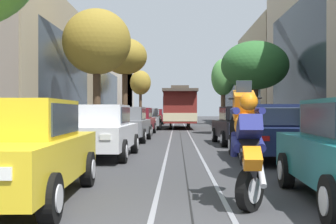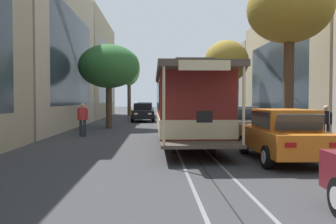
{
  "view_description": "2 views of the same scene",
  "coord_description": "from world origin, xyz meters",
  "px_view_note": "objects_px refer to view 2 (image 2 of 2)",
  "views": [
    {
      "loc": [
        -0.2,
        -3.93,
        1.41
      ],
      "look_at": [
        -0.69,
        19.44,
        1.34
      ],
      "focal_mm": 45.65,
      "sensor_mm": 36.0,
      "label": 1
    },
    {
      "loc": [
        1.32,
        44.73,
        1.87
      ],
      "look_at": [
        0.33,
        16.68,
        0.91
      ],
      "focal_mm": 37.9,
      "sensor_mm": 36.0,
      "label": 2
    }
  ],
  "objects_px": {
    "street_tree_kerb_right_near": "(129,69)",
    "parked_car_grey_fifth_left": "(235,123)",
    "street_tree_kerb_left_near": "(205,80)",
    "street_tree_kerb_left_mid": "(289,10)",
    "pedestrian_on_left_pavement": "(326,122)",
    "street_tree_kerb_left_second": "(227,62)",
    "cable_car_trolley": "(188,105)",
    "motorcycle_with_rider": "(160,107)",
    "fire_hydrant": "(132,113)",
    "street_tree_kerb_right_second": "(109,67)",
    "parked_car_orange_sixth_left": "(283,135)",
    "parked_car_navy_second_right": "(145,110)",
    "parked_car_black_mid_right": "(143,112)",
    "parked_car_teal_near_right": "(145,109)",
    "parked_car_grey_mid_left": "(202,113)",
    "pedestrian_on_right_pavement": "(83,118)",
    "parked_car_yellow_near_left": "(189,109)",
    "parked_car_maroon_fourth_left": "(213,116)",
    "parked_car_white_second_left": "(193,110)"
  },
  "relations": [
    {
      "from": "parked_car_maroon_fourth_left",
      "to": "parked_car_grey_fifth_left",
      "type": "xyz_separation_m",
      "value": [
        0.12,
        6.85,
        0.0
      ]
    },
    {
      "from": "street_tree_kerb_left_second",
      "to": "cable_car_trolley",
      "type": "distance_m",
      "value": 13.94
    },
    {
      "from": "pedestrian_on_left_pavement",
      "to": "fire_hydrant",
      "type": "distance_m",
      "value": 25.43
    },
    {
      "from": "parked_car_grey_mid_left",
      "to": "pedestrian_on_left_pavement",
      "type": "bearing_deg",
      "value": 104.31
    },
    {
      "from": "parked_car_grey_fifth_left",
      "to": "pedestrian_on_right_pavement",
      "type": "height_order",
      "value": "pedestrian_on_right_pavement"
    },
    {
      "from": "parked_car_yellow_near_left",
      "to": "parked_car_orange_sixth_left",
      "type": "relative_size",
      "value": 1.01
    },
    {
      "from": "parked_car_teal_near_right",
      "to": "street_tree_kerb_right_second",
      "type": "height_order",
      "value": "street_tree_kerb_right_second"
    },
    {
      "from": "parked_car_maroon_fourth_left",
      "to": "parked_car_black_mid_right",
      "type": "xyz_separation_m",
      "value": [
        4.97,
        -7.4,
        0.0
      ]
    },
    {
      "from": "street_tree_kerb_left_near",
      "to": "street_tree_kerb_left_mid",
      "type": "bearing_deg",
      "value": 89.88
    },
    {
      "from": "cable_car_trolley",
      "to": "parked_car_white_second_left",
      "type": "bearing_deg",
      "value": -96.68
    },
    {
      "from": "parked_car_yellow_near_left",
      "to": "pedestrian_on_left_pavement",
      "type": "bearing_deg",
      "value": 97.1
    },
    {
      "from": "parked_car_grey_mid_left",
      "to": "motorcycle_with_rider",
      "type": "xyz_separation_m",
      "value": [
        3.33,
        -13.27,
        0.18
      ]
    },
    {
      "from": "street_tree_kerb_right_second",
      "to": "pedestrian_on_right_pavement",
      "type": "xyz_separation_m",
      "value": [
        0.63,
        5.38,
        -3.09
      ]
    },
    {
      "from": "parked_car_orange_sixth_left",
      "to": "cable_car_trolley",
      "type": "relative_size",
      "value": 0.48
    },
    {
      "from": "parked_car_grey_fifth_left",
      "to": "street_tree_kerb_left_mid",
      "type": "bearing_deg",
      "value": 139.8
    },
    {
      "from": "fire_hydrant",
      "to": "pedestrian_on_left_pavement",
      "type": "bearing_deg",
      "value": 113.1
    },
    {
      "from": "pedestrian_on_right_pavement",
      "to": "motorcycle_with_rider",
      "type": "bearing_deg",
      "value": -99.78
    },
    {
      "from": "motorcycle_with_rider",
      "to": "fire_hydrant",
      "type": "relative_size",
      "value": 2.24
    },
    {
      "from": "parked_car_yellow_near_left",
      "to": "street_tree_kerb_left_near",
      "type": "distance_m",
      "value": 3.96
    },
    {
      "from": "street_tree_kerb_right_near",
      "to": "street_tree_kerb_right_second",
      "type": "bearing_deg",
      "value": 90.18
    },
    {
      "from": "motorcycle_with_rider",
      "to": "fire_hydrant",
      "type": "xyz_separation_m",
      "value": [
        3.08,
        3.88,
        -0.56
      ]
    },
    {
      "from": "parked_car_white_second_left",
      "to": "parked_car_grey_mid_left",
      "type": "distance_m",
      "value": 6.83
    },
    {
      "from": "parked_car_black_mid_right",
      "to": "street_tree_kerb_left_second",
      "type": "height_order",
      "value": "street_tree_kerb_left_second"
    },
    {
      "from": "street_tree_kerb_right_second",
      "to": "pedestrian_on_left_pavement",
      "type": "xyz_separation_m",
      "value": [
        -10.45,
        8.39,
        -3.13
      ]
    },
    {
      "from": "motorcycle_with_rider",
      "to": "street_tree_kerb_right_near",
      "type": "bearing_deg",
      "value": 2.55
    },
    {
      "from": "parked_car_yellow_near_left",
      "to": "parked_car_maroon_fourth_left",
      "type": "xyz_separation_m",
      "value": [
        0.16,
        18.7,
        0.0
      ]
    },
    {
      "from": "street_tree_kerb_right_near",
      "to": "parked_car_grey_fifth_left",
      "type": "bearing_deg",
      "value": 104.98
    },
    {
      "from": "parked_car_yellow_near_left",
      "to": "parked_car_orange_sixth_left",
      "type": "height_order",
      "value": "same"
    },
    {
      "from": "parked_car_grey_fifth_left",
      "to": "pedestrian_on_right_pavement",
      "type": "bearing_deg",
      "value": -11.73
    },
    {
      "from": "street_tree_kerb_left_second",
      "to": "fire_hydrant",
      "type": "distance_m",
      "value": 14.37
    },
    {
      "from": "parked_car_navy_second_right",
      "to": "parked_car_orange_sixth_left",
      "type": "bearing_deg",
      "value": 101.1
    },
    {
      "from": "street_tree_kerb_right_second",
      "to": "fire_hydrant",
      "type": "xyz_separation_m",
      "value": [
        -0.47,
        -14.99,
        -3.62
      ]
    },
    {
      "from": "parked_car_orange_sixth_left",
      "to": "street_tree_kerb_left_second",
      "type": "relative_size",
      "value": 0.67
    },
    {
      "from": "parked_car_black_mid_right",
      "to": "motorcycle_with_rider",
      "type": "distance_m",
      "value": 11.65
    },
    {
      "from": "parked_car_grey_mid_left",
      "to": "parked_car_black_mid_right",
      "type": "bearing_deg",
      "value": -19.29
    },
    {
      "from": "street_tree_kerb_left_mid",
      "to": "motorcycle_with_rider",
      "type": "bearing_deg",
      "value": -79.31
    },
    {
      "from": "parked_car_grey_mid_left",
      "to": "parked_car_navy_second_right",
      "type": "xyz_separation_m",
      "value": [
        4.93,
        -7.35,
        0.0
      ]
    },
    {
      "from": "motorcycle_with_rider",
      "to": "fire_hydrant",
      "type": "bearing_deg",
      "value": 51.56
    },
    {
      "from": "parked_car_orange_sixth_left",
      "to": "parked_car_navy_second_right",
      "type": "distance_m",
      "value": 26.17
    },
    {
      "from": "parked_car_grey_fifth_left",
      "to": "pedestrian_on_left_pavement",
      "type": "height_order",
      "value": "pedestrian_on_left_pavement"
    },
    {
      "from": "pedestrian_on_right_pavement",
      "to": "parked_car_navy_second_right",
      "type": "bearing_deg",
      "value": -98.01
    },
    {
      "from": "parked_car_black_mid_right",
      "to": "pedestrian_on_left_pavement",
      "type": "bearing_deg",
      "value": 118.41
    },
    {
      "from": "street_tree_kerb_left_mid",
      "to": "street_tree_kerb_left_second",
      "type": "bearing_deg",
      "value": -89.39
    },
    {
      "from": "parked_car_white_second_left",
      "to": "parked_car_navy_second_right",
      "type": "bearing_deg",
      "value": -5.96
    },
    {
      "from": "street_tree_kerb_left_mid",
      "to": "street_tree_kerb_left_near",
      "type": "bearing_deg",
      "value": -90.12
    },
    {
      "from": "parked_car_orange_sixth_left",
      "to": "street_tree_kerb_left_second",
      "type": "bearing_deg",
      "value": -95.5
    },
    {
      "from": "parked_car_teal_near_right",
      "to": "street_tree_kerb_left_mid",
      "type": "height_order",
      "value": "street_tree_kerb_left_mid"
    },
    {
      "from": "parked_car_white_second_left",
      "to": "motorcycle_with_rider",
      "type": "xyz_separation_m",
      "value": [
        3.34,
        -6.43,
        0.18
      ]
    },
    {
      "from": "street_tree_kerb_right_near",
      "to": "cable_car_trolley",
      "type": "height_order",
      "value": "street_tree_kerb_right_near"
    },
    {
      "from": "parked_car_white_second_left",
      "to": "parked_car_grey_fifth_left",
      "type": "bearing_deg",
      "value": 89.75
    }
  ]
}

